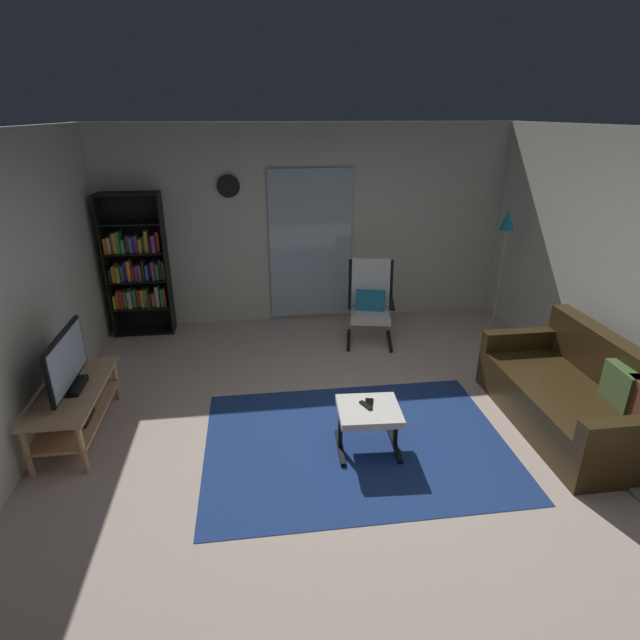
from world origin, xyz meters
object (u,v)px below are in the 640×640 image
tv_stand (75,405)px  television (67,364)px  ottoman (369,415)px  leather_sofa (576,397)px  cell_phone (369,403)px  tv_remote (366,405)px  bookshelf_near_tv (138,268)px  wall_clock (228,186)px  lounge_armchair (370,299)px  floor_lamp_by_shelf (505,239)px

tv_stand → television: 0.40m
television → ottoman: bearing=-12.5°
leather_sofa → cell_phone: (-1.95, -0.03, 0.12)m
tv_remote → bookshelf_near_tv: bearing=105.5°
tv_stand → wall_clock: 3.23m
leather_sofa → tv_remote: bearing=-178.0°
television → leather_sofa: (4.50, -0.47, -0.41)m
tv_stand → lounge_armchair: bearing=29.1°
television → cell_phone: 2.61m
television → wall_clock: (1.36, 2.47, 1.14)m
wall_clock → floor_lamp_by_shelf: bearing=-14.2°
tv_stand → cell_phone: size_ratio=8.85×
television → leather_sofa: 4.54m
tv_remote → cell_phone: tv_remote is taller
bookshelf_near_tv → floor_lamp_by_shelf: size_ratio=1.12×
ottoman → floor_lamp_by_shelf: floor_lamp_by_shelf is taller
bookshelf_near_tv → tv_remote: (2.35, -2.84, -0.46)m
lounge_armchair → floor_lamp_by_shelf: 1.80m
tv_stand → leather_sofa: bearing=-5.7°
lounge_armchair → floor_lamp_by_shelf: bearing=-2.3°
leather_sofa → lounge_armchair: 2.60m
bookshelf_near_tv → tv_remote: bookshelf_near_tv is taller
wall_clock → tv_stand: bearing=-118.8°
leather_sofa → tv_stand: bearing=174.3°
bookshelf_near_tv → tv_remote: 3.71m
lounge_armchair → wall_clock: (-1.69, 0.78, 1.32)m
lounge_armchair → cell_phone: lounge_armchair is taller
leather_sofa → tv_remote: leather_sofa is taller
tv_stand → ottoman: tv_stand is taller
tv_stand → cell_phone: 2.60m
tv_remote → wall_clock: size_ratio=0.50×
leather_sofa → bookshelf_near_tv: bearing=147.4°
cell_phone → wall_clock: size_ratio=0.48×
television → lounge_armchair: lounge_armchair is taller
ottoman → tv_remote: bearing=130.4°
bookshelf_near_tv → cell_phone: size_ratio=12.98×
tv_remote → leather_sofa: bearing=-22.0°
leather_sofa → floor_lamp_by_shelf: floor_lamp_by_shelf is taller
cell_phone → bookshelf_near_tv: bearing=147.6°
television → tv_remote: television is taller
lounge_armchair → wall_clock: bearing=155.3°
leather_sofa → wall_clock: wall_clock is taller
cell_phone → tv_remote: bearing=-114.0°
bookshelf_near_tv → wall_clock: bearing=7.7°
television → bookshelf_near_tv: 2.32m
leather_sofa → lounge_armchair: lounge_armchair is taller
leather_sofa → wall_clock: 4.56m
cell_phone → lounge_armchair: bearing=94.0°
wall_clock → ottoman: bearing=-68.8°
lounge_armchair → leather_sofa: bearing=-56.2°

